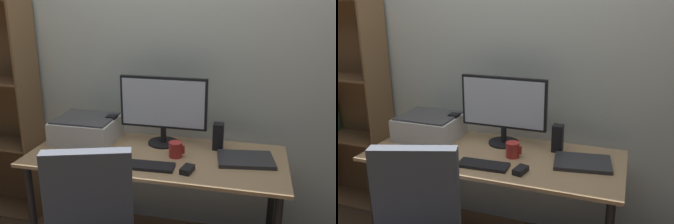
{
  "view_description": "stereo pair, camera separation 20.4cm",
  "coord_description": "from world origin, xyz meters",
  "views": [
    {
      "loc": [
        0.55,
        -1.97,
        1.64
      ],
      "look_at": [
        0.06,
        0.04,
        1.0
      ],
      "focal_mm": 39.04,
      "sensor_mm": 36.0,
      "label": 1
    },
    {
      "loc": [
        0.75,
        -1.92,
        1.64
      ],
      "look_at": [
        0.06,
        0.04,
        1.0
      ],
      "focal_mm": 39.04,
      "sensor_mm": 36.0,
      "label": 2
    }
  ],
  "objects": [
    {
      "name": "back_wall",
      "position": [
        0.0,
        0.5,
        1.3
      ],
      "size": [
        6.4,
        0.1,
        2.6
      ],
      "primitive_type": "cube",
      "color": "beige",
      "rests_on": "ground"
    },
    {
      "name": "desk",
      "position": [
        0.0,
        0.0,
        0.65
      ],
      "size": [
        1.55,
        0.65,
        0.74
      ],
      "color": "tan",
      "rests_on": "ground"
    },
    {
      "name": "monitor",
      "position": [
        0.0,
        0.18,
        0.99
      ],
      "size": [
        0.56,
        0.2,
        0.44
      ],
      "color": "black",
      "rests_on": "desk"
    },
    {
      "name": "keyboard",
      "position": [
        0.01,
        -0.18,
        0.75
      ],
      "size": [
        0.29,
        0.12,
        0.02
      ],
      "primitive_type": "cube",
      "rotation": [
        0.0,
        0.0,
        0.04
      ],
      "color": "black",
      "rests_on": "desk"
    },
    {
      "name": "mouse",
      "position": [
        0.23,
        -0.19,
        0.76
      ],
      "size": [
        0.08,
        0.11,
        0.03
      ],
      "primitive_type": "cube",
      "rotation": [
        0.0,
        0.0,
        -0.22
      ],
      "color": "black",
      "rests_on": "desk"
    },
    {
      "name": "coffee_mug",
      "position": [
        0.12,
        0.0,
        0.79
      ],
      "size": [
        0.1,
        0.08,
        0.09
      ],
      "color": "#B72D28",
      "rests_on": "desk"
    },
    {
      "name": "laptop",
      "position": [
        0.53,
        0.03,
        0.75
      ],
      "size": [
        0.35,
        0.27,
        0.02
      ],
      "primitive_type": "cube",
      "rotation": [
        0.0,
        0.0,
        0.14
      ],
      "color": "#2D2D30",
      "rests_on": "desk"
    },
    {
      "name": "speaker_left",
      "position": [
        -0.35,
        0.18,
        0.82
      ],
      "size": [
        0.06,
        0.07,
        0.17
      ],
      "primitive_type": "cube",
      "color": "black",
      "rests_on": "desk"
    },
    {
      "name": "speaker_right",
      "position": [
        0.36,
        0.18,
        0.82
      ],
      "size": [
        0.06,
        0.07,
        0.17
      ],
      "primitive_type": "cube",
      "color": "black",
      "rests_on": "desk"
    },
    {
      "name": "printer",
      "position": [
        -0.51,
        0.13,
        0.82
      ],
      "size": [
        0.4,
        0.34,
        0.16
      ],
      "color": "silver",
      "rests_on": "desk"
    },
    {
      "name": "bookshelf",
      "position": [
        -1.37,
        0.32,
        0.82
      ],
      "size": [
        0.66,
        0.28,
        1.65
      ],
      "color": "brown",
      "rests_on": "ground"
    }
  ]
}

